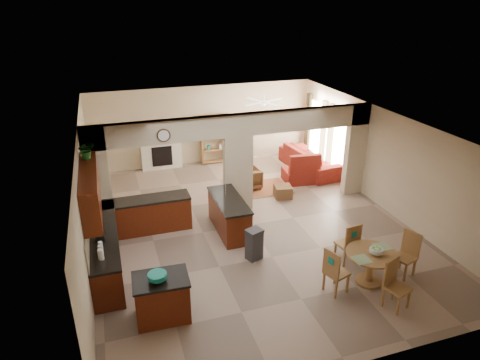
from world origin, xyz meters
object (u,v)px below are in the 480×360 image
object	(u,v)px
sofa	(310,160)
dining_table	(371,263)
armchair	(249,178)
kitchen_island	(162,298)

from	to	relation	value
sofa	dining_table	bearing A→B (deg)	159.13
sofa	armchair	size ratio (longest dim) A/B	3.71
dining_table	armchair	xyz separation A→B (m)	(-0.84, 5.42, -0.17)
kitchen_island	sofa	size ratio (longest dim) A/B	0.40
dining_table	sofa	xyz separation A→B (m)	(1.69, 6.20, -0.10)
kitchen_island	sofa	xyz separation A→B (m)	(6.04, 5.92, -0.06)
sofa	armchair	world-z (taller)	sofa
kitchen_island	armchair	size ratio (longest dim) A/B	1.49
kitchen_island	sofa	bearing A→B (deg)	47.44
dining_table	kitchen_island	bearing A→B (deg)	176.27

